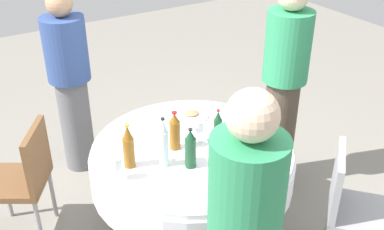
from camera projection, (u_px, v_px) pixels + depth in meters
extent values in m
cylinder|color=white|center=(192.00, 150.00, 3.03)|extent=(1.32, 1.32, 0.04)
cylinder|color=white|center=(192.00, 166.00, 3.09)|extent=(1.35, 1.35, 0.22)
cylinder|color=slate|center=(192.00, 206.00, 3.27)|extent=(0.14, 0.14, 0.48)
cylinder|color=slate|center=(192.00, 230.00, 3.38)|extent=(0.56, 0.56, 0.03)
cylinder|color=#8C5619|center=(129.00, 152.00, 2.79)|extent=(0.07, 0.07, 0.20)
cone|color=#8C5619|center=(127.00, 132.00, 2.72)|extent=(0.06, 0.06, 0.09)
cylinder|color=gold|center=(127.00, 125.00, 2.70)|extent=(0.03, 0.03, 0.01)
cylinder|color=silver|center=(164.00, 149.00, 2.79)|extent=(0.06, 0.06, 0.24)
cone|color=silver|center=(163.00, 126.00, 2.71)|extent=(0.05, 0.05, 0.08)
cylinder|color=black|center=(163.00, 119.00, 2.68)|extent=(0.02, 0.02, 0.01)
cylinder|color=#8C5619|center=(175.00, 135.00, 2.96)|extent=(0.07, 0.07, 0.20)
cone|color=#8C5619|center=(174.00, 118.00, 2.90)|extent=(0.06, 0.06, 0.06)
cylinder|color=red|center=(174.00, 113.00, 2.88)|extent=(0.03, 0.03, 0.01)
cylinder|color=#194728|center=(190.00, 153.00, 2.79)|extent=(0.07, 0.07, 0.20)
cone|color=#194728|center=(190.00, 135.00, 2.72)|extent=(0.06, 0.06, 0.06)
cylinder|color=black|center=(190.00, 129.00, 2.71)|extent=(0.03, 0.03, 0.01)
cylinder|color=#194728|center=(218.00, 131.00, 3.03)|extent=(0.06, 0.06, 0.17)
cone|color=#194728|center=(218.00, 116.00, 2.97)|extent=(0.05, 0.05, 0.06)
cylinder|color=red|center=(218.00, 111.00, 2.95)|extent=(0.02, 0.02, 0.01)
cylinder|color=white|center=(199.00, 142.00, 3.07)|extent=(0.06, 0.06, 0.00)
cylinder|color=white|center=(199.00, 136.00, 3.05)|extent=(0.01, 0.01, 0.08)
cylinder|color=white|center=(199.00, 126.00, 3.01)|extent=(0.06, 0.06, 0.07)
cylinder|color=white|center=(118.00, 179.00, 2.72)|extent=(0.06, 0.06, 0.00)
cylinder|color=white|center=(118.00, 173.00, 2.70)|extent=(0.01, 0.01, 0.08)
cylinder|color=white|center=(117.00, 163.00, 2.67)|extent=(0.06, 0.06, 0.07)
cylinder|color=white|center=(192.00, 115.00, 3.37)|extent=(0.24, 0.24, 0.02)
ellipsoid|color=tan|center=(192.00, 113.00, 3.36)|extent=(0.11, 0.10, 0.02)
cylinder|color=white|center=(229.00, 173.00, 2.76)|extent=(0.25, 0.25, 0.02)
ellipsoid|color=tan|center=(229.00, 171.00, 2.75)|extent=(0.11, 0.10, 0.02)
cube|color=silver|center=(178.00, 189.00, 2.64)|extent=(0.10, 0.17, 0.00)
cube|color=silver|center=(124.00, 151.00, 2.97)|extent=(0.16, 0.10, 0.00)
cube|color=silver|center=(240.00, 117.00, 3.36)|extent=(0.10, 0.17, 0.00)
cube|color=white|center=(253.00, 135.00, 3.13)|extent=(0.23, 0.23, 0.02)
cylinder|color=#4C3F33|center=(279.00, 131.00, 3.73)|extent=(0.26, 0.26, 0.92)
cylinder|color=#2D8C59|center=(288.00, 47.00, 3.37)|extent=(0.34, 0.34, 0.54)
cylinder|color=#2D8C59|center=(247.00, 193.00, 2.00)|extent=(0.34, 0.34, 0.55)
sphere|color=beige|center=(253.00, 115.00, 1.81)|extent=(0.22, 0.22, 0.22)
cylinder|color=slate|center=(76.00, 123.00, 3.92)|extent=(0.26, 0.26, 0.83)
cylinder|color=#334C8C|center=(66.00, 49.00, 3.59)|extent=(0.34, 0.34, 0.51)
sphere|color=tan|center=(59.00, 4.00, 3.42)|extent=(0.20, 0.20, 0.20)
cube|color=#99999E|center=(361.00, 214.00, 2.89)|extent=(0.56, 0.56, 0.04)
cube|color=#99999E|center=(337.00, 182.00, 2.83)|extent=(0.32, 0.30, 0.42)
cylinder|color=gray|center=(381.00, 229.00, 3.10)|extent=(0.03, 0.03, 0.43)
cylinder|color=gray|center=(329.00, 219.00, 3.19)|extent=(0.03, 0.03, 0.43)
cube|color=brown|center=(16.00, 182.00, 3.16)|extent=(0.55, 0.55, 0.04)
cube|color=brown|center=(37.00, 157.00, 3.06)|extent=(0.24, 0.36, 0.42)
cylinder|color=gray|center=(7.00, 193.00, 3.43)|extent=(0.03, 0.03, 0.43)
cylinder|color=gray|center=(53.00, 193.00, 3.43)|extent=(0.03, 0.03, 0.43)
cylinder|color=gray|center=(39.00, 226.00, 3.13)|extent=(0.03, 0.03, 0.43)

